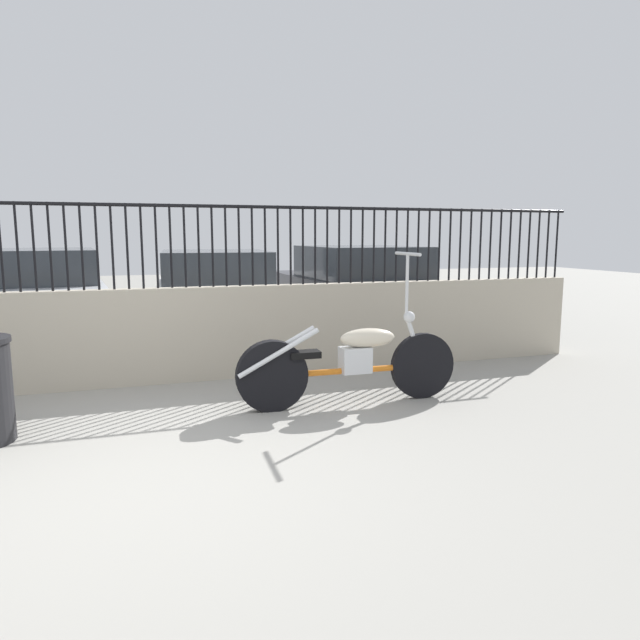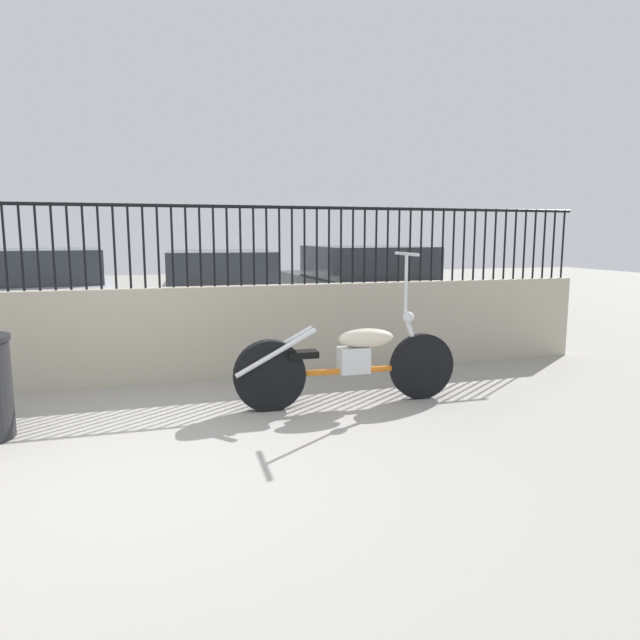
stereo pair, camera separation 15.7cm
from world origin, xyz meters
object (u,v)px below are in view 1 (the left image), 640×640
object	(u,v)px
motorcycle_orange	(340,362)
car_white	(215,293)
car_dark_grey	(356,288)
car_silver	(38,297)

from	to	relation	value
motorcycle_orange	car_white	size ratio (longest dim) A/B	0.48
motorcycle_orange	car_dark_grey	world-z (taller)	motorcycle_orange
motorcycle_orange	car_silver	size ratio (longest dim) A/B	0.49
car_white	car_dark_grey	size ratio (longest dim) A/B	1.01
car_silver	car_white	distance (m)	2.52
car_white	car_dark_grey	xyz separation A→B (m)	(2.28, -0.21, 0.02)
motorcycle_orange	car_silver	bearing A→B (deg)	128.95
car_silver	motorcycle_orange	bearing A→B (deg)	-149.20
car_silver	car_white	xyz separation A→B (m)	(2.52, -0.01, -0.02)
motorcycle_orange	car_white	distance (m)	4.16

